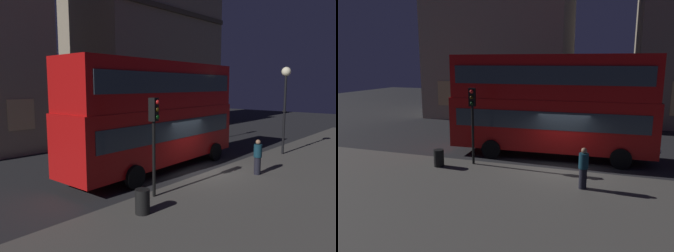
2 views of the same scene
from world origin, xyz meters
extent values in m
plane|color=#232326|center=(0.00, 0.00, 0.00)|extent=(80.00, 80.00, 0.00)
cube|color=#4C4944|center=(0.00, -5.39, 0.06)|extent=(44.00, 9.82, 0.12)
cube|color=#F9E09E|center=(-4.02, 10.07, 2.52)|extent=(1.59, 0.06, 1.84)
cube|color=gray|center=(11.62, 15.26, 7.13)|extent=(15.30, 8.52, 14.26)
cube|color=#473F33|center=(11.62, 10.88, 11.22)|extent=(14.99, 0.24, 0.44)
cube|color=#E5C67F|center=(7.54, 10.97, 2.39)|extent=(2.61, 0.06, 2.50)
cube|color=#F2D18C|center=(11.62, 10.97, 2.56)|extent=(2.61, 0.06, 1.81)
cube|color=#F9E09E|center=(15.70, 10.97, 2.22)|extent=(2.61, 0.06, 1.94)
cube|color=#B20F0F|center=(-0.89, 1.90, 1.82)|extent=(10.56, 2.95, 2.65)
cube|color=#B20F0F|center=(-0.89, 1.90, 4.25)|extent=(10.35, 2.89, 2.22)
cube|color=#2D3842|center=(-0.89, 1.90, 2.15)|extent=(9.72, 2.97, 0.90)
cube|color=#2D3842|center=(-0.89, 1.90, 4.36)|extent=(9.72, 2.97, 0.90)
cube|color=#F2D84C|center=(4.28, 2.14, 4.86)|extent=(0.15, 1.49, 0.44)
sphere|color=white|center=(4.31, 2.94, 0.85)|extent=(0.24, 0.24, 0.24)
sphere|color=white|center=(4.38, 1.34, 0.85)|extent=(0.24, 0.24, 0.24)
cylinder|color=black|center=(2.60, 3.35, 0.50)|extent=(1.01, 0.29, 1.00)
cylinder|color=black|center=(2.72, 0.78, 0.50)|extent=(1.01, 0.29, 1.00)
cylinder|color=black|center=(-3.83, 3.05, 0.50)|extent=(1.01, 0.29, 1.00)
cylinder|color=black|center=(-3.71, 0.48, 0.50)|extent=(1.01, 0.29, 1.00)
cylinder|color=black|center=(-4.08, -0.96, 1.53)|extent=(0.12, 0.12, 2.83)
cube|color=black|center=(-4.08, -0.96, 3.37)|extent=(0.37, 0.33, 0.85)
sphere|color=red|center=(-4.04, -1.10, 3.64)|extent=(0.17, 0.17, 0.17)
sphere|color=black|center=(-4.04, -1.10, 3.37)|extent=(0.17, 0.17, 0.17)
sphere|color=black|center=(-4.04, -1.10, 3.10)|extent=(0.17, 0.17, 0.17)
cylinder|color=black|center=(9.03, 4.67, 1.44)|extent=(0.12, 0.12, 2.88)
cube|color=black|center=(9.03, 4.67, 3.31)|extent=(0.33, 0.27, 0.85)
sphere|color=red|center=(9.03, 4.82, 3.58)|extent=(0.17, 0.17, 0.17)
sphere|color=black|center=(9.03, 4.82, 3.31)|extent=(0.17, 0.17, 0.17)
sphere|color=black|center=(9.03, 4.82, 3.04)|extent=(0.17, 0.17, 0.17)
cylinder|color=black|center=(6.48, -1.59, 2.47)|extent=(0.14, 0.14, 4.69)
torus|color=black|center=(6.48, -1.59, 2.71)|extent=(0.28, 0.28, 0.06)
sphere|color=#F9EFC6|center=(6.48, -1.59, 5.06)|extent=(0.54, 0.54, 0.54)
cylinder|color=black|center=(1.24, -2.49, 0.53)|extent=(0.30, 0.30, 0.82)
cylinder|color=#0F2D3D|center=(1.24, -2.49, 1.24)|extent=(0.38, 0.38, 0.60)
sphere|color=#8C664C|center=(1.24, -2.49, 1.65)|extent=(0.22, 0.22, 0.22)
cylinder|color=black|center=(-5.49, -1.80, 0.52)|extent=(0.48, 0.48, 0.81)
camera|label=1|loc=(-12.29, -8.94, 4.22)|focal=33.98mm
camera|label=2|loc=(2.08, -14.71, 4.98)|focal=34.35mm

